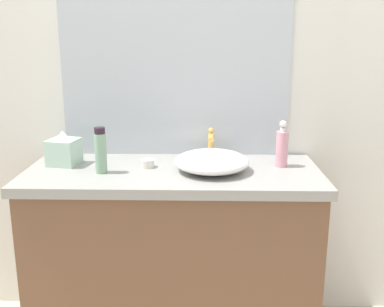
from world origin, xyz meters
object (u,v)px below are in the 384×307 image
(sink_basin, at_px, (212,161))
(soap_dispenser, at_px, (282,147))
(tissue_box, at_px, (64,150))
(lotion_bottle, at_px, (101,151))
(candle_jar, at_px, (148,163))

(sink_basin, xyz_separation_m, soap_dispenser, (0.32, 0.08, 0.05))
(tissue_box, bearing_deg, soap_dispenser, -0.47)
(soap_dispenser, xyz_separation_m, lotion_bottle, (-0.80, -0.12, 0.01))
(soap_dispenser, height_order, candle_jar, soap_dispenser)
(sink_basin, distance_m, lotion_bottle, 0.49)
(candle_jar, bearing_deg, sink_basin, -9.74)
(sink_basin, height_order, soap_dispenser, soap_dispenser)
(lotion_bottle, distance_m, candle_jar, 0.23)
(lotion_bottle, height_order, tissue_box, lotion_bottle)
(soap_dispenser, bearing_deg, sink_basin, -166.15)
(sink_basin, xyz_separation_m, lotion_bottle, (-0.48, -0.04, 0.05))
(soap_dispenser, height_order, lotion_bottle, soap_dispenser)
(tissue_box, bearing_deg, sink_basin, -7.28)
(soap_dispenser, distance_m, lotion_bottle, 0.81)
(tissue_box, relative_size, candle_jar, 2.66)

